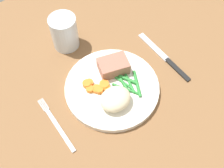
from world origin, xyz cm
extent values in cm
cube|color=brown|center=(0.00, 0.00, 1.00)|extent=(120.00, 90.00, 2.00)
cylinder|color=white|center=(-2.76, -3.96, 2.80)|extent=(24.39, 24.39, 1.60)
cube|color=#A86B56|center=(0.53, -0.11, 5.34)|extent=(8.83, 7.36, 3.49)
ellipsoid|color=beige|center=(-4.95, -8.35, 5.55)|extent=(7.89, 6.66, 3.89)
cylinder|color=orange|center=(-7.10, 0.38, 4.09)|extent=(2.11, 2.11, 0.98)
cylinder|color=orange|center=(-6.66, -2.54, 4.06)|extent=(2.34, 2.34, 0.93)
cylinder|color=orange|center=(-6.26, -3.14, 4.19)|extent=(2.28, 2.28, 1.18)
cylinder|color=orange|center=(-4.40, -3.78, 4.11)|extent=(1.99, 1.99, 1.01)
cylinder|color=orange|center=(-7.82, 0.22, 4.23)|extent=(2.25, 2.25, 1.26)
cylinder|color=orange|center=(-4.37, -2.82, 4.24)|extent=(2.51, 2.51, 1.27)
cylinder|color=orange|center=(-8.05, -1.67, 4.13)|extent=(1.91, 1.91, 1.06)
cylinder|color=#2D8C38|center=(0.29, -4.39, 3.91)|extent=(2.49, 7.58, 0.61)
cylinder|color=#2D8C38|center=(-0.06, -4.83, 3.97)|extent=(1.76, 6.61, 0.74)
cylinder|color=#2D8C38|center=(1.45, -5.75, 3.94)|extent=(2.51, 6.96, 0.67)
cylinder|color=#2D8C38|center=(-0.60, -6.78, 3.91)|extent=(4.21, 6.56, 0.63)
cylinder|color=#2D8C38|center=(2.76, -7.31, 4.01)|extent=(4.21, 7.33, 0.81)
cylinder|color=#2D8C38|center=(1.44, -4.66, 4.05)|extent=(3.64, 6.03, 0.90)
cube|color=silver|center=(-19.52, -5.96, 2.20)|extent=(1.00, 13.00, 0.40)
cube|color=silver|center=(-20.12, 2.34, 2.20)|extent=(0.24, 3.60, 0.40)
cube|color=silver|center=(-19.72, 2.34, 2.20)|extent=(0.24, 3.60, 0.40)
cube|color=silver|center=(-19.32, 2.34, 2.20)|extent=(0.24, 3.60, 0.40)
cube|color=silver|center=(-18.92, 2.34, 2.20)|extent=(0.24, 3.60, 0.40)
cube|color=black|center=(15.40, -9.46, 2.20)|extent=(1.30, 9.00, 0.64)
cube|color=silver|center=(15.40, 0.54, 2.20)|extent=(1.70, 12.00, 0.40)
cylinder|color=silver|center=(-4.39, 16.39, 6.93)|extent=(7.47, 7.47, 9.86)
cylinder|color=silver|center=(-4.39, 16.39, 4.57)|extent=(6.88, 6.88, 5.14)
camera|label=1|loc=(-23.59, -32.74, 61.04)|focal=42.19mm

